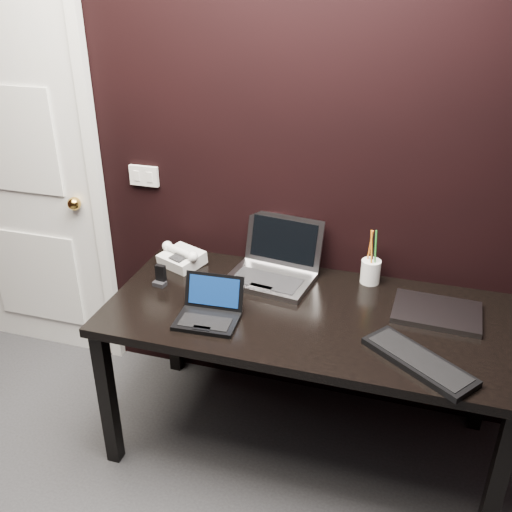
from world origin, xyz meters
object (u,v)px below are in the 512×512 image
(door, at_px, (20,177))
(mobile_phone, at_px, (160,278))
(netbook, at_px, (209,312))
(ext_keyboard, at_px, (419,361))
(desk, at_px, (306,326))
(closed_laptop, at_px, (437,312))
(desk_phone, at_px, (181,257))
(pen_cup, at_px, (371,270))
(silver_laptop, at_px, (274,269))

(door, distance_m, mobile_phone, 1.06)
(door, xyz_separation_m, mobile_phone, (0.96, -0.35, -0.27))
(netbook, bearing_deg, ext_keyboard, -3.91)
(netbook, distance_m, ext_keyboard, 0.84)
(desk, relative_size, mobile_phone, 17.43)
(ext_keyboard, bearing_deg, desk, 153.20)
(closed_laptop, bearing_deg, desk, -166.40)
(desk_phone, bearing_deg, pen_cup, 5.94)
(desk_phone, bearing_deg, door, 171.60)
(door, distance_m, ext_keyboard, 2.22)
(desk, height_order, desk_phone, desk_phone)
(desk_phone, height_order, mobile_phone, desk_phone)
(desk_phone, bearing_deg, closed_laptop, -4.95)
(pen_cup, bearing_deg, netbook, -139.93)
(ext_keyboard, distance_m, desk_phone, 1.23)
(closed_laptop, bearing_deg, desk_phone, 175.05)
(silver_laptop, bearing_deg, closed_laptop, -8.25)
(closed_laptop, relative_size, pen_cup, 1.40)
(door, bearing_deg, pen_cup, -1.55)
(ext_keyboard, bearing_deg, closed_laptop, 80.98)
(netbook, height_order, mobile_phone, netbook)
(desk, distance_m, desk_phone, 0.72)
(door, xyz_separation_m, desk, (1.65, -0.38, -0.38))
(desk, xyz_separation_m, ext_keyboard, (0.47, -0.24, 0.09))
(silver_laptop, relative_size, ext_keyboard, 0.97)
(ext_keyboard, bearing_deg, door, 163.88)
(netbook, distance_m, pen_cup, 0.78)
(desk, height_order, mobile_phone, mobile_phone)
(netbook, height_order, desk_phone, netbook)
(desk, height_order, pen_cup, pen_cup)
(silver_laptop, height_order, closed_laptop, silver_laptop)
(desk, relative_size, pen_cup, 6.48)
(silver_laptop, distance_m, closed_laptop, 0.75)
(netbook, xyz_separation_m, silver_laptop, (0.16, 0.41, 0.02))
(desk, distance_m, silver_laptop, 0.34)
(door, xyz_separation_m, silver_laptop, (1.44, -0.14, -0.26))
(ext_keyboard, bearing_deg, mobile_phone, 167.24)
(ext_keyboard, xyz_separation_m, desk_phone, (-1.14, 0.47, 0.03))
(netbook, height_order, pen_cup, pen_cup)
(desk, xyz_separation_m, desk_phone, (-0.67, 0.23, 0.12))
(pen_cup, bearing_deg, desk, -124.68)
(ext_keyboard, xyz_separation_m, pen_cup, (-0.24, 0.56, 0.05))
(silver_laptop, height_order, pen_cup, pen_cup)
(desk, distance_m, pen_cup, 0.42)
(door, distance_m, desk, 1.73)
(desk, xyz_separation_m, mobile_phone, (-0.69, 0.03, 0.11))
(desk_phone, xyz_separation_m, mobile_phone, (-0.01, -0.21, -0.00))
(desk, height_order, silver_laptop, silver_laptop)
(closed_laptop, height_order, mobile_phone, mobile_phone)
(door, height_order, desk, door)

